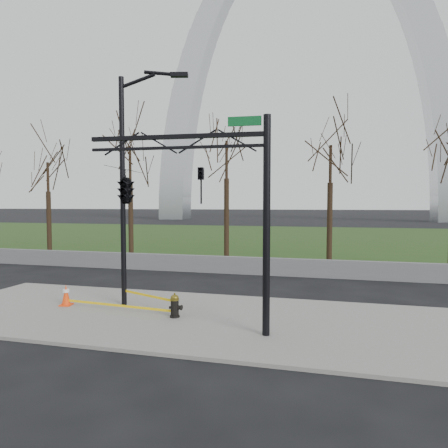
% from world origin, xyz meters
% --- Properties ---
extents(ground, '(500.00, 500.00, 0.00)m').
position_xyz_m(ground, '(0.00, 0.00, 0.00)').
color(ground, black).
rests_on(ground, ground).
extents(sidewalk, '(18.00, 6.00, 0.10)m').
position_xyz_m(sidewalk, '(0.00, 0.00, 0.05)').
color(sidewalk, gray).
rests_on(sidewalk, ground).
extents(grass_strip, '(120.00, 40.00, 0.06)m').
position_xyz_m(grass_strip, '(0.00, 30.00, 0.03)').
color(grass_strip, '#253E16').
rests_on(grass_strip, ground).
extents(guardrail, '(60.00, 0.30, 0.90)m').
position_xyz_m(guardrail, '(0.00, 8.00, 0.45)').
color(guardrail, '#59595B').
rests_on(guardrail, ground).
extents(gateway_arch, '(66.00, 6.00, 65.00)m').
position_xyz_m(gateway_arch, '(0.00, 75.00, 32.50)').
color(gateway_arch, '#B8BABF').
rests_on(gateway_arch, ground).
extents(tree_row, '(35.79, 4.00, 8.16)m').
position_xyz_m(tree_row, '(-5.10, 12.00, 4.08)').
color(tree_row, black).
rests_on(tree_row, ground).
extents(fire_hydrant, '(0.47, 0.31, 0.76)m').
position_xyz_m(fire_hydrant, '(-0.56, -0.23, 0.45)').
color(fire_hydrant, black).
rests_on(fire_hydrant, sidewalk).
extents(traffic_cone, '(0.44, 0.44, 0.73)m').
position_xyz_m(traffic_cone, '(-4.77, 0.14, 0.47)').
color(traffic_cone, '#FF420D').
rests_on(traffic_cone, sidewalk).
extents(street_light, '(2.36, 0.70, 8.21)m').
position_xyz_m(street_light, '(-2.63, 0.77, 4.69)').
color(street_light, black).
rests_on(street_light, ground).
extents(traffic_signal_mast, '(5.09, 2.51, 6.00)m').
position_xyz_m(traffic_signal_mast, '(-0.80, -1.37, 4.15)').
color(traffic_signal_mast, black).
rests_on(traffic_signal_mast, ground).
extents(caution_tape, '(4.21, 0.96, 0.40)m').
position_xyz_m(caution_tape, '(-2.32, 0.06, 0.40)').
color(caution_tape, yellow).
rests_on(caution_tape, ground).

